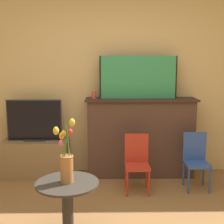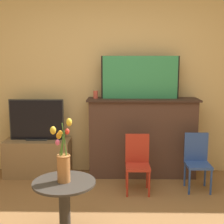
% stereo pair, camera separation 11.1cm
% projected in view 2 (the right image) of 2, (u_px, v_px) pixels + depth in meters
% --- Properties ---
extents(wall_back, '(8.00, 0.06, 2.70)m').
position_uv_depth(wall_back, '(110.00, 76.00, 4.29)').
color(wall_back, tan).
rests_on(wall_back, ground).
extents(fireplace_mantel, '(1.47, 0.39, 1.06)m').
position_uv_depth(fireplace_mantel, '(142.00, 136.00, 4.22)').
color(fireplace_mantel, '#4C3328').
rests_on(fireplace_mantel, ground).
extents(painting, '(1.02, 0.03, 0.56)m').
position_uv_depth(painting, '(140.00, 77.00, 4.09)').
color(painting, black).
rests_on(painting, fireplace_mantel).
extents(mantel_candle, '(0.06, 0.06, 0.10)m').
position_uv_depth(mantel_candle, '(96.00, 95.00, 4.13)').
color(mantel_candle, '#CC4C3D').
rests_on(mantel_candle, fireplace_mantel).
extents(tv_stand, '(0.88, 0.38, 0.50)m').
position_uv_depth(tv_stand, '(38.00, 157.00, 4.26)').
color(tv_stand, olive).
rests_on(tv_stand, ground).
extents(tv_monitor, '(0.73, 0.12, 0.55)m').
position_uv_depth(tv_monitor, '(37.00, 120.00, 4.17)').
color(tv_monitor, '#2D2D2D').
rests_on(tv_monitor, tv_stand).
extents(chair_red, '(0.29, 0.29, 0.69)m').
position_uv_depth(chair_red, '(137.00, 160.00, 3.73)').
color(chair_red, '#B22D1E').
rests_on(chair_red, ground).
extents(chair_blue, '(0.29, 0.29, 0.69)m').
position_uv_depth(chair_blue, '(197.00, 159.00, 3.79)').
color(chair_blue, '#2D4C99').
rests_on(chair_blue, ground).
extents(side_table, '(0.54, 0.54, 0.54)m').
position_uv_depth(side_table, '(65.00, 202.00, 2.70)').
color(side_table, '#332D28').
rests_on(side_table, ground).
extents(vase_tulips, '(0.19, 0.16, 0.54)m').
position_uv_depth(vase_tulips, '(63.00, 161.00, 2.65)').
color(vase_tulips, '#AD6B38').
rests_on(vase_tulips, side_table).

